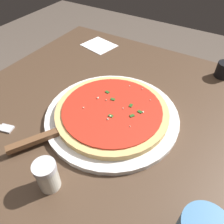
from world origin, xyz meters
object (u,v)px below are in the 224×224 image
object	(u,v)px
pizza_server	(51,135)
napkin_folded_right	(99,45)
cup_small_sauce	(224,70)
pizza	(112,111)
parmesan_shaker	(47,175)
serving_plate	(112,115)

from	to	relation	value
pizza_server	napkin_folded_right	bearing A→B (deg)	-69.55
cup_small_sauce	pizza	bearing A→B (deg)	59.21
pizza_server	parmesan_shaker	xyz separation A→B (m)	(-0.08, 0.09, 0.02)
serving_plate	cup_small_sauce	bearing A→B (deg)	-120.79
pizza_server	cup_small_sauce	bearing A→B (deg)	-120.74
pizza	napkin_folded_right	world-z (taller)	pizza
serving_plate	pizza_server	bearing A→B (deg)	59.39
pizza_server	pizza	bearing A→B (deg)	-120.61
pizza_server	serving_plate	bearing A→B (deg)	-120.61
napkin_folded_right	cup_small_sauce	bearing A→B (deg)	-176.04
pizza_server	napkin_folded_right	distance (m)	0.51
napkin_folded_right	parmesan_shaker	distance (m)	0.63
pizza	napkin_folded_right	bearing A→B (deg)	-51.36
pizza_server	cup_small_sauce	distance (m)	0.59
serving_plate	pizza	world-z (taller)	pizza
serving_plate	napkin_folded_right	size ratio (longest dim) A/B	2.96
serving_plate	pizza_server	distance (m)	0.17
pizza_server	cup_small_sauce	xyz separation A→B (m)	(-0.30, -0.51, 0.01)
pizza	pizza_server	bearing A→B (deg)	59.39
pizza	parmesan_shaker	world-z (taller)	parmesan_shaker
serving_plate	cup_small_sauce	distance (m)	0.42
serving_plate	cup_small_sauce	world-z (taller)	cup_small_sauce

